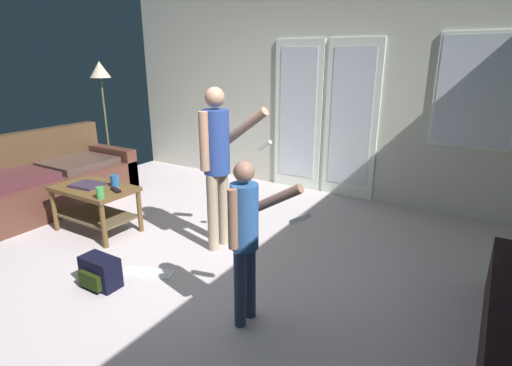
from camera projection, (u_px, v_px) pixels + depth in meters
ground_plane at (181, 264)px, 3.59m from camera, size 5.88×5.25×0.02m
wall_back_with_doors at (312, 93)px, 5.26m from camera, size 5.88×0.09×2.72m
leather_couch at (45, 183)px, 4.86m from camera, size 0.94×2.02×0.90m
coffee_table at (95, 199)px, 4.16m from camera, size 0.86×0.53×0.49m
person_adult at (218, 155)px, 3.63m from camera, size 0.62×0.41×1.53m
person_child at (246, 230)px, 2.60m from camera, size 0.50×0.31×1.16m
floor_lamp at (101, 81)px, 5.68m from camera, size 0.29×0.29×1.72m
backpack at (100, 272)px, 3.20m from camera, size 0.32×0.21×0.25m
loose_keyboard at (148, 272)px, 3.42m from camera, size 0.46×0.27×0.02m
laptop_closed at (87, 185)px, 4.14m from camera, size 0.33×0.28×0.03m
cup_near_edge at (115, 181)px, 4.13m from camera, size 0.09×0.09×0.12m
cup_by_laptop at (100, 193)px, 3.77m from camera, size 0.07×0.07×0.11m
tv_remote_black at (116, 190)px, 3.99m from camera, size 0.18×0.10×0.02m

